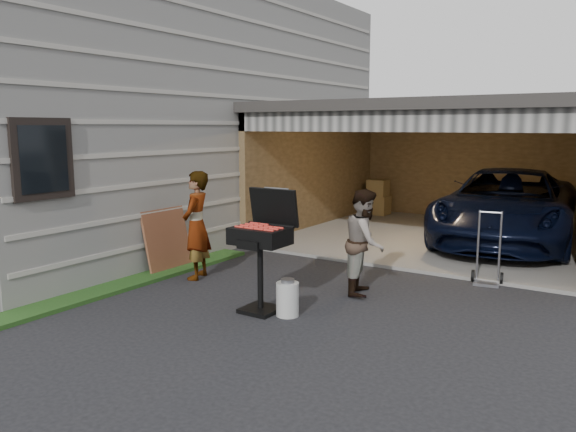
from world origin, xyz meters
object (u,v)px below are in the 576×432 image
at_px(woman, 196,225).
at_px(plywood_panel, 167,240).
at_px(hand_truck, 487,270).
at_px(bbq_grill, 262,240).
at_px(propane_tank, 288,299).
at_px(man, 365,242).
at_px(minivan, 507,209).

distance_m(woman, plywood_panel, 0.84).
bearing_deg(hand_truck, bbq_grill, -135.78).
bearing_deg(plywood_panel, woman, -7.29).
bearing_deg(propane_tank, man, 74.78).
bearing_deg(man, hand_truck, -60.96).
xyz_separation_m(woman, hand_truck, (4.02, 2.21, -0.65)).
height_order(bbq_grill, plywood_panel, bbq_grill).
relative_size(bbq_grill, plywood_panel, 1.51).
relative_size(man, hand_truck, 1.34).
distance_m(propane_tank, hand_truck, 3.45).
bearing_deg(propane_tank, plywood_panel, 164.33).
distance_m(minivan, bbq_grill, 6.49).
bearing_deg(bbq_grill, woman, 157.46).
height_order(man, plywood_panel, man).
distance_m(minivan, man, 4.86).
bearing_deg(man, bbq_grill, 134.35).
height_order(minivan, man, man).
xyz_separation_m(minivan, propane_tank, (-1.37, -6.22, -0.53)).
relative_size(minivan, hand_truck, 4.69).
xyz_separation_m(man, hand_truck, (1.40, 1.49, -0.55)).
bearing_deg(woman, man, 84.47).
relative_size(man, bbq_grill, 0.95).
bearing_deg(man, woman, 87.51).
relative_size(minivan, bbq_grill, 3.33).
bearing_deg(propane_tank, woman, 161.58).
height_order(woman, hand_truck, woman).
height_order(bbq_grill, propane_tank, bbq_grill).
xyz_separation_m(man, plywood_panel, (-3.39, -0.62, -0.24)).
height_order(minivan, woman, woman).
bearing_deg(woman, bbq_grill, 46.67).
xyz_separation_m(plywood_panel, hand_truck, (4.79, 2.11, -0.31)).
relative_size(woman, plywood_panel, 1.62).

